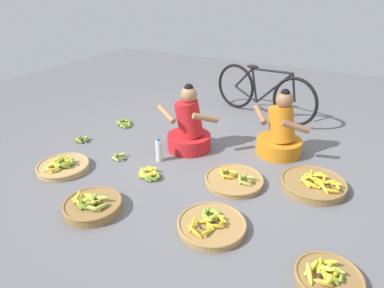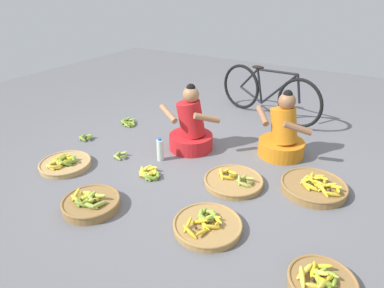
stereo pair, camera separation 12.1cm
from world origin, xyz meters
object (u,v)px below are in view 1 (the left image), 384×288
(banana_basket_back_left, at_px, (234,180))
(banana_basket_mid_right, at_px, (314,184))
(bicycle_leaning, at_px, (263,92))
(banana_basket_near_vendor, at_px, (93,205))
(loose_bananas_front_center, at_px, (82,139))
(loose_bananas_front_right, at_px, (119,157))
(water_bottle, at_px, (159,150))
(vendor_woman_front, at_px, (189,129))
(loose_bananas_back_center, at_px, (149,174))
(banana_basket_back_right, at_px, (63,166))
(loose_bananas_front_left, at_px, (125,124))
(vendor_woman_behind, at_px, (280,134))
(banana_basket_mid_left, at_px, (328,277))
(banana_basket_near_bicycle, at_px, (212,225))

(banana_basket_back_left, height_order, banana_basket_mid_right, banana_basket_mid_right)
(bicycle_leaning, distance_m, banana_basket_near_vendor, 3.00)
(loose_bananas_front_center, relative_size, loose_bananas_front_right, 1.06)
(loose_bananas_front_right, bearing_deg, water_bottle, 24.08)
(vendor_woman_front, xyz_separation_m, loose_bananas_back_center, (-0.05, -0.76, -0.23))
(banana_basket_back_right, xyz_separation_m, banana_basket_back_left, (1.72, 0.63, -0.01))
(vendor_woman_front, bearing_deg, banana_basket_near_vendor, -96.48)
(banana_basket_back_right, height_order, banana_basket_near_vendor, banana_basket_near_vendor)
(banana_basket_near_vendor, bearing_deg, loose_bananas_front_left, 120.09)
(loose_bananas_back_center, relative_size, loose_bananas_front_left, 1.06)
(vendor_woman_front, height_order, banana_basket_back_left, vendor_woman_front)
(vendor_woman_behind, distance_m, banana_basket_mid_left, 1.89)
(banana_basket_near_vendor, bearing_deg, loose_bananas_front_right, 115.71)
(vendor_woman_front, relative_size, loose_bananas_front_right, 4.98)
(bicycle_leaning, xyz_separation_m, banana_basket_mid_right, (1.06, -1.63, -0.31))
(banana_basket_mid_right, xyz_separation_m, water_bottle, (-1.64, -0.25, 0.08))
(vendor_woman_front, distance_m, banana_basket_back_left, 0.92)
(loose_bananas_front_left, bearing_deg, banana_basket_mid_left, -26.97)
(loose_bananas_front_left, height_order, water_bottle, water_bottle)
(bicycle_leaning, xyz_separation_m, banana_basket_near_vendor, (-0.59, -2.92, -0.30))
(vendor_woman_front, xyz_separation_m, loose_bananas_front_center, (-1.28, -0.47, -0.23))
(banana_basket_mid_right, height_order, water_bottle, water_bottle)
(loose_bananas_front_center, distance_m, loose_bananas_front_left, 0.68)
(vendor_woman_behind, distance_m, banana_basket_near_vendor, 2.19)
(water_bottle, bearing_deg, loose_bananas_front_left, 148.06)
(banana_basket_near_bicycle, height_order, banana_basket_mid_left, banana_basket_mid_left)
(banana_basket_back_left, xyz_separation_m, loose_bananas_back_center, (-0.83, -0.30, -0.01))
(banana_basket_mid_left, bearing_deg, banana_basket_mid_right, 105.19)
(banana_basket_mid_right, bearing_deg, bicycle_leaning, 123.11)
(loose_bananas_front_left, bearing_deg, vendor_woman_behind, 5.52)
(banana_basket_back_right, height_order, banana_basket_near_bicycle, banana_basket_near_bicycle)
(vendor_woman_behind, height_order, banana_basket_near_bicycle, vendor_woman_behind)
(vendor_woman_front, bearing_deg, bicycle_leaning, 73.67)
(vendor_woman_behind, relative_size, water_bottle, 2.88)
(vendor_woman_front, height_order, loose_bananas_back_center, vendor_woman_front)
(bicycle_leaning, distance_m, loose_bananas_front_left, 2.03)
(banana_basket_near_bicycle, height_order, loose_bananas_front_right, banana_basket_near_bicycle)
(loose_bananas_front_right, bearing_deg, loose_bananas_front_center, 168.61)
(banana_basket_back_left, distance_m, banana_basket_near_vendor, 1.38)
(water_bottle, bearing_deg, loose_bananas_front_right, -155.92)
(banana_basket_back_right, bearing_deg, vendor_woman_front, 48.72)
(banana_basket_near_bicycle, distance_m, loose_bananas_front_right, 1.55)
(banana_basket_mid_left, height_order, loose_bananas_front_right, banana_basket_mid_left)
(banana_basket_back_right, xyz_separation_m, banana_basket_mid_right, (2.44, 0.91, 0.01))
(vendor_woman_front, xyz_separation_m, bicycle_leaning, (0.43, 1.46, 0.10))
(bicycle_leaning, bearing_deg, water_bottle, -107.02)
(banana_basket_near_vendor, height_order, loose_bananas_front_left, banana_basket_near_vendor)
(vendor_woman_front, xyz_separation_m, banana_basket_mid_left, (1.80, -1.30, -0.21))
(banana_basket_back_right, relative_size, loose_bananas_back_center, 1.87)
(vendor_woman_behind, distance_m, banana_basket_near_bicycle, 1.59)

